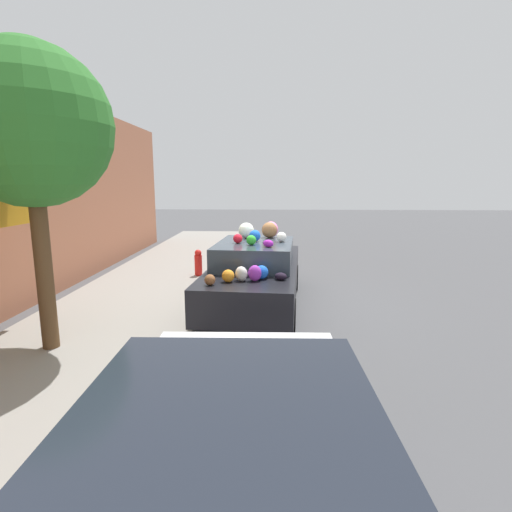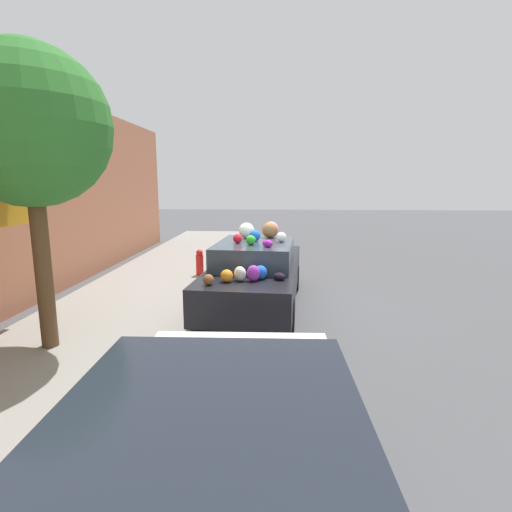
% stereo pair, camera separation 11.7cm
% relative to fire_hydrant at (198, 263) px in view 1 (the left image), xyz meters
% --- Properties ---
extents(ground_plane, '(60.00, 60.00, 0.00)m').
position_rel_fire_hydrant_xyz_m(ground_plane, '(-2.26, -1.73, -0.46)').
color(ground_plane, '#4C4C4F').
extents(sidewalk_curb, '(24.00, 3.20, 0.12)m').
position_rel_fire_hydrant_xyz_m(sidewalk_curb, '(-2.26, 0.97, -0.40)').
color(sidewalk_curb, gray).
rests_on(sidewalk_curb, ground).
extents(building_facade, '(18.00, 1.20, 4.62)m').
position_rel_fire_hydrant_xyz_m(building_facade, '(-2.46, 3.19, 1.84)').
color(building_facade, '#B26B4C').
rests_on(building_facade, ground).
extents(street_tree, '(2.25, 2.25, 4.36)m').
position_rel_fire_hydrant_xyz_m(street_tree, '(-4.80, 1.38, 2.87)').
color(street_tree, brown).
rests_on(street_tree, sidewalk_curb).
extents(fire_hydrant, '(0.20, 0.20, 0.70)m').
position_rel_fire_hydrant_xyz_m(fire_hydrant, '(0.00, 0.00, 0.00)').
color(fire_hydrant, red).
rests_on(fire_hydrant, sidewalk_curb).
extents(art_car, '(4.71, 2.04, 1.74)m').
position_rel_fire_hydrant_xyz_m(art_car, '(-2.30, -1.64, 0.29)').
color(art_car, black).
rests_on(art_car, ground).
extents(parked_car_plain, '(4.22, 1.91, 1.46)m').
position_rel_fire_hydrant_xyz_m(parked_car_plain, '(-8.42, -1.74, 0.29)').
color(parked_car_plain, silver).
rests_on(parked_car_plain, ground).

